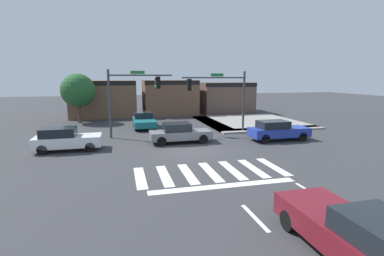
{
  "coord_description": "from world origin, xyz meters",
  "views": [
    {
      "loc": [
        -4.35,
        -17.89,
        4.79
      ],
      "look_at": [
        0.19,
        0.14,
        1.46
      ],
      "focal_mm": 26.87,
      "sensor_mm": 36.0,
      "label": 1
    }
  ],
  "objects_px": {
    "car_gray": "(179,133)",
    "car_teal": "(144,120)",
    "car_blue": "(277,130)",
    "traffic_signal_northeast": "(220,91)",
    "roadside_tree": "(78,90)",
    "car_white": "(66,139)",
    "car_maroon": "(358,235)",
    "traffic_signal_northwest": "(133,91)"
  },
  "relations": [
    {
      "from": "car_gray",
      "to": "car_teal",
      "type": "distance_m",
      "value": 7.37
    },
    {
      "from": "car_blue",
      "to": "car_teal",
      "type": "bearing_deg",
      "value": 139.19
    },
    {
      "from": "traffic_signal_northeast",
      "to": "car_blue",
      "type": "xyz_separation_m",
      "value": [
        3.37,
        -3.76,
        -2.83
      ]
    },
    {
      "from": "car_gray",
      "to": "roadside_tree",
      "type": "xyz_separation_m",
      "value": [
        -8.3,
        11.66,
        2.65
      ]
    },
    {
      "from": "car_white",
      "to": "roadside_tree",
      "type": "relative_size",
      "value": 0.81
    },
    {
      "from": "traffic_signal_northeast",
      "to": "car_maroon",
      "type": "relative_size",
      "value": 1.2
    },
    {
      "from": "car_maroon",
      "to": "traffic_signal_northeast",
      "type": "bearing_deg",
      "value": -7.75
    },
    {
      "from": "traffic_signal_northwest",
      "to": "car_blue",
      "type": "distance_m",
      "value": 11.62
    },
    {
      "from": "car_blue",
      "to": "car_gray",
      "type": "height_order",
      "value": "car_blue"
    },
    {
      "from": "car_teal",
      "to": "roadside_tree",
      "type": "height_order",
      "value": "roadside_tree"
    },
    {
      "from": "traffic_signal_northwest",
      "to": "car_white",
      "type": "relative_size",
      "value": 1.29
    },
    {
      "from": "roadside_tree",
      "to": "car_white",
      "type": "bearing_deg",
      "value": -87.09
    },
    {
      "from": "traffic_signal_northeast",
      "to": "car_gray",
      "type": "bearing_deg",
      "value": 34.22
    },
    {
      "from": "car_teal",
      "to": "car_blue",
      "type": "bearing_deg",
      "value": 49.19
    },
    {
      "from": "car_teal",
      "to": "traffic_signal_northwest",
      "type": "bearing_deg",
      "value": -15.19
    },
    {
      "from": "car_maroon",
      "to": "car_blue",
      "type": "bearing_deg",
      "value": -22.77
    },
    {
      "from": "car_blue",
      "to": "car_gray",
      "type": "relative_size",
      "value": 1.02
    },
    {
      "from": "car_white",
      "to": "car_teal",
      "type": "relative_size",
      "value": 0.94
    },
    {
      "from": "roadside_tree",
      "to": "car_teal",
      "type": "bearing_deg",
      "value": -35.91
    },
    {
      "from": "traffic_signal_northeast",
      "to": "car_white",
      "type": "distance_m",
      "value": 12.46
    },
    {
      "from": "car_maroon",
      "to": "roadside_tree",
      "type": "distance_m",
      "value": 28.29
    },
    {
      "from": "traffic_signal_northeast",
      "to": "roadside_tree",
      "type": "relative_size",
      "value": 1.08
    },
    {
      "from": "traffic_signal_northwest",
      "to": "car_white",
      "type": "xyz_separation_m",
      "value": [
        -4.55,
        -3.3,
        -2.93
      ]
    },
    {
      "from": "car_blue",
      "to": "car_white",
      "type": "bearing_deg",
      "value": 177.72
    },
    {
      "from": "car_gray",
      "to": "car_maroon",
      "type": "bearing_deg",
      "value": -83.55
    },
    {
      "from": "traffic_signal_northwest",
      "to": "roadside_tree",
      "type": "distance_m",
      "value": 10.19
    },
    {
      "from": "car_teal",
      "to": "car_maroon",
      "type": "height_order",
      "value": "car_maroon"
    },
    {
      "from": "traffic_signal_northwest",
      "to": "car_teal",
      "type": "height_order",
      "value": "traffic_signal_northwest"
    },
    {
      "from": "car_maroon",
      "to": "roadside_tree",
      "type": "relative_size",
      "value": 0.9
    },
    {
      "from": "traffic_signal_northwest",
      "to": "traffic_signal_northeast",
      "type": "height_order",
      "value": "traffic_signal_northwest"
    },
    {
      "from": "car_blue",
      "to": "car_teal",
      "type": "height_order",
      "value": "car_blue"
    },
    {
      "from": "traffic_signal_northeast",
      "to": "car_maroon",
      "type": "height_order",
      "value": "traffic_signal_northeast"
    },
    {
      "from": "car_gray",
      "to": "car_maroon",
      "type": "relative_size",
      "value": 0.96
    },
    {
      "from": "car_white",
      "to": "car_gray",
      "type": "xyz_separation_m",
      "value": [
        7.69,
        0.42,
        -0.04
      ]
    },
    {
      "from": "roadside_tree",
      "to": "car_gray",
      "type": "bearing_deg",
      "value": -54.56
    },
    {
      "from": "traffic_signal_northwest",
      "to": "car_blue",
      "type": "xyz_separation_m",
      "value": [
        10.54,
        -3.9,
        -2.93
      ]
    },
    {
      "from": "car_gray",
      "to": "roadside_tree",
      "type": "relative_size",
      "value": 0.86
    },
    {
      "from": "car_gray",
      "to": "car_teal",
      "type": "bearing_deg",
      "value": 105.71
    },
    {
      "from": "car_blue",
      "to": "car_white",
      "type": "height_order",
      "value": "car_white"
    },
    {
      "from": "traffic_signal_northwest",
      "to": "roadside_tree",
      "type": "xyz_separation_m",
      "value": [
        -5.16,
        8.78,
        -0.32
      ]
    },
    {
      "from": "traffic_signal_northwest",
      "to": "car_white",
      "type": "bearing_deg",
      "value": -144.01
    },
    {
      "from": "traffic_signal_northeast",
      "to": "roadside_tree",
      "type": "xyz_separation_m",
      "value": [
        -12.33,
        8.91,
        -0.22
      ]
    }
  ]
}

